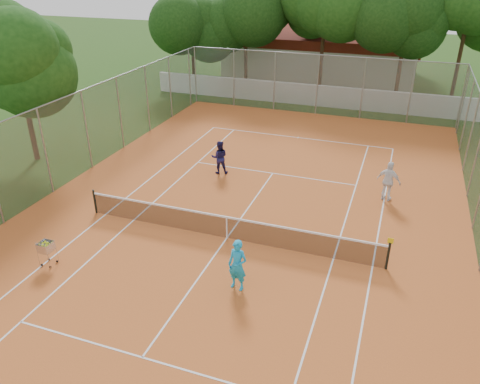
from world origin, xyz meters
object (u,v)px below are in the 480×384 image
(clubhouse, at_px, (322,50))
(player_far_left, at_px, (220,157))
(tennis_net, at_px, (227,227))
(player_far_right, at_px, (389,181))
(ball_hopper, at_px, (47,253))
(player_near, at_px, (238,265))

(clubhouse, height_order, player_far_left, clubhouse)
(tennis_net, relative_size, player_far_right, 6.51)
(tennis_net, xyz_separation_m, ball_hopper, (-5.28, -3.72, 0.01))
(player_near, bearing_deg, tennis_net, 126.68)
(tennis_net, bearing_deg, player_far_right, 44.01)
(player_far_left, bearing_deg, player_near, 93.52)
(player_near, bearing_deg, clubhouse, 105.18)
(tennis_net, xyz_separation_m, player_near, (1.42, -2.71, 0.40))
(player_near, relative_size, player_far_right, 0.98)
(player_near, height_order, player_far_left, player_near)
(player_far_right, bearing_deg, clubhouse, -54.24)
(tennis_net, bearing_deg, ball_hopper, -144.82)
(player_far_left, distance_m, player_far_right, 8.08)
(player_far_left, bearing_deg, player_far_right, 156.61)
(clubhouse, height_order, ball_hopper, clubhouse)
(player_far_left, xyz_separation_m, ball_hopper, (-2.76, -9.29, -0.35))
(player_far_right, distance_m, ball_hopper, 14.15)
(clubhouse, distance_m, player_far_left, 23.48)
(player_far_right, height_order, ball_hopper, player_far_right)
(clubhouse, distance_m, player_far_right, 24.85)
(tennis_net, xyz_separation_m, player_far_left, (-2.53, 5.56, 0.35))
(clubhouse, distance_m, ball_hopper, 32.93)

